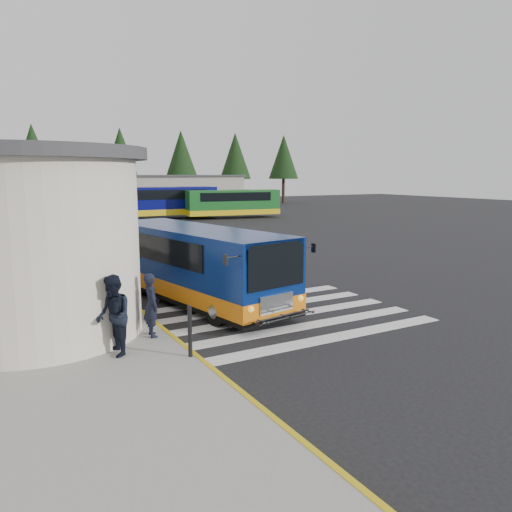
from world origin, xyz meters
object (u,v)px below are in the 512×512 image
pedestrian_a (152,305)px  pedestrian_b (114,316)px  far_bus_b (232,202)px  bollard (190,331)px  transit_bus (195,267)px  far_bus_a (163,201)px

pedestrian_a → pedestrian_b: 1.51m
pedestrian_b → far_bus_b: size_ratio=0.20×
pedestrian_b → bollard: 1.79m
transit_bus → far_bus_a: bearing=62.7°
transit_bus → pedestrian_b: (-3.73, -4.17, -0.11)m
far_bus_a → far_bus_b: far_bus_a is taller
transit_bus → pedestrian_a: 4.13m
transit_bus → bollard: size_ratio=7.65×
pedestrian_b → far_bus_b: 38.18m
pedestrian_b → transit_bus: bearing=132.8°
pedestrian_a → pedestrian_b: bearing=132.5°
bollard → transit_bus: bearing=66.3°
bollard → far_bus_b: size_ratio=0.13×
pedestrian_b → far_bus_a: size_ratio=0.18×
bollard → far_bus_b: far_bus_b is taller
pedestrian_a → far_bus_b: far_bus_b is taller
pedestrian_b → bollard: pedestrian_b is taller
pedestrian_a → bollard: pedestrian_a is taller
transit_bus → pedestrian_a: size_ratio=5.55×
far_bus_b → pedestrian_a: bearing=157.7°
transit_bus → pedestrian_b: size_ratio=4.87×
pedestrian_a → far_bus_a: (12.16, 34.56, 0.74)m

